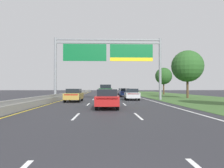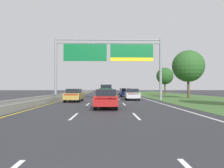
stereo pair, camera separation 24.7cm
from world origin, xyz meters
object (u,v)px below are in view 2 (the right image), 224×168
car_silver_right_lane_sedan (132,94)px  roadside_tree_mid (188,66)px  overhead_sign_gantry (108,55)px  pickup_truck_darkgreen (106,92)px  car_red_centre_lane_sedan (106,98)px  car_grey_right_lane_sedan (123,91)px  car_blue_right_lane_sedan (125,92)px  roadside_tree_far (165,76)px  car_gold_left_lane_sedan (74,95)px

car_silver_right_lane_sedan → roadside_tree_mid: bearing=-62.9°
overhead_sign_gantry → pickup_truck_darkgreen: overhead_sign_gantry is taller
overhead_sign_gantry → pickup_truck_darkgreen: 6.60m
car_red_centre_lane_sedan → pickup_truck_darkgreen: bearing=1.3°
pickup_truck_darkgreen → car_grey_right_lane_sedan: bearing=-12.6°
car_blue_right_lane_sedan → roadside_tree_mid: size_ratio=0.57×
car_grey_right_lane_sedan → roadside_tree_far: size_ratio=0.66×
car_red_centre_lane_sedan → car_grey_right_lane_sedan: same height
overhead_sign_gantry → car_silver_right_lane_sedan: overhead_sign_gantry is taller
car_blue_right_lane_sedan → roadside_tree_far: bearing=-42.1°
car_red_centre_lane_sedan → car_gold_left_lane_sedan: size_ratio=1.00×
overhead_sign_gantry → roadside_tree_mid: overhead_sign_gantry is taller
roadside_tree_far → overhead_sign_gantry: bearing=-122.6°
overhead_sign_gantry → car_blue_right_lane_sedan: bearing=72.2°
car_grey_right_lane_sedan → car_blue_right_lane_sedan: bearing=177.4°
car_blue_right_lane_sedan → car_red_centre_lane_sedan: 22.41m
car_red_centre_lane_sedan → car_gold_left_lane_sedan: same height
car_red_centre_lane_sedan → car_gold_left_lane_sedan: bearing=26.3°
car_grey_right_lane_sedan → roadside_tree_far: roadside_tree_far is taller
car_grey_right_lane_sedan → car_gold_left_lane_sedan: 25.72m
car_blue_right_lane_sedan → overhead_sign_gantry: bearing=162.8°
pickup_truck_darkgreen → car_grey_right_lane_sedan: (3.99, 16.80, -0.26)m
car_silver_right_lane_sedan → roadside_tree_far: 24.81m
pickup_truck_darkgreen → roadside_tree_mid: size_ratio=0.70×
overhead_sign_gantry → car_gold_left_lane_sedan: (-4.21, -3.57, -5.39)m
pickup_truck_darkgreen → car_blue_right_lane_sedan: (3.61, 6.05, -0.26)m
roadside_tree_mid → overhead_sign_gantry: bearing=-161.3°
roadside_tree_far → car_gold_left_lane_sedan: bearing=-125.6°
car_gold_left_lane_sedan → roadside_tree_mid: 19.44m
car_red_centre_lane_sedan → car_grey_right_lane_sedan: (3.89, 32.88, 0.00)m
car_blue_right_lane_sedan → car_gold_left_lane_sedan: 15.65m
car_silver_right_lane_sedan → car_gold_left_lane_sedan: size_ratio=1.01×
car_red_centre_lane_sedan → roadside_tree_mid: bearing=-38.0°
overhead_sign_gantry → roadside_tree_far: size_ratio=2.27×
car_gold_left_lane_sedan → roadside_tree_far: bearing=-35.0°
car_gold_left_lane_sedan → roadside_tree_far: size_ratio=0.66×
pickup_truck_darkgreen → car_grey_right_lane_sedan: pickup_truck_darkgreen is taller
pickup_truck_darkgreen → car_silver_right_lane_sedan: 5.67m
car_red_centre_lane_sedan → car_silver_right_lane_sedan: size_ratio=1.00×
overhead_sign_gantry → car_grey_right_lane_sedan: size_ratio=3.41×
car_grey_right_lane_sedan → roadside_tree_mid: size_ratio=0.57×
car_blue_right_lane_sedan → car_gold_left_lane_sedan: same height
pickup_truck_darkgreen → roadside_tree_far: (14.34, 17.71, 3.50)m
car_grey_right_lane_sedan → car_gold_left_lane_sedan: bearing=161.7°
roadside_tree_mid → car_red_centre_lane_sedan: bearing=-129.0°
overhead_sign_gantry → pickup_truck_darkgreen: (-0.35, 4.12, -5.14)m
roadside_tree_far → car_blue_right_lane_sedan: bearing=-132.6°
car_silver_right_lane_sedan → roadside_tree_far: (10.72, 22.06, 3.75)m
roadside_tree_far → car_red_centre_lane_sedan: bearing=-112.9°
car_grey_right_lane_sedan → car_silver_right_lane_sedan: same height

